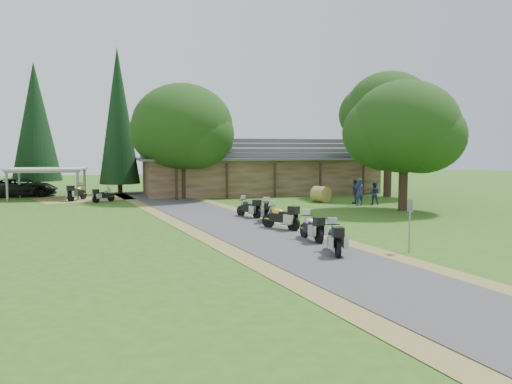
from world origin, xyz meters
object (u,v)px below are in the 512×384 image
object	(u,v)px
hay_bale	(321,194)
car_dark_suv	(22,182)
lodge	(259,165)
carport	(48,183)
motorcycle_carport_a	(77,192)
motorcycle_row_e	(249,207)
motorcycle_row_a	(335,237)
motorcycle_row_c	(281,216)
motorcycle_row_d	(267,210)
motorcycle_carport_b	(104,195)
motorcycle_row_b	(311,226)

from	to	relation	value
hay_bale	car_dark_suv	bearing A→B (deg)	153.30
lodge	carport	xyz separation A→B (m)	(-17.61, -0.79, -1.23)
motorcycle_carport_a	motorcycle_row_e	bearing A→B (deg)	-110.12
motorcycle_row_a	motorcycle_row_c	size ratio (longest dim) A/B	0.94
motorcycle_carport_a	lodge	bearing A→B (deg)	-48.27
car_dark_suv	motorcycle_row_c	xyz separation A→B (m)	(15.03, -22.02, -0.48)
motorcycle_row_d	motorcycle_carport_b	distance (m)	15.46
motorcycle_carport_b	car_dark_suv	bearing A→B (deg)	99.17
hay_bale	lodge	bearing A→B (deg)	102.78
lodge	hay_bale	distance (m)	9.48
carport	motorcycle_row_e	world-z (taller)	carport
lodge	motorcycle_row_e	size ratio (longest dim) A/B	11.99
carport	motorcycle_row_e	distance (m)	19.22
motorcycle_row_c	motorcycle_carport_b	distance (m)	17.66
car_dark_suv	motorcycle_row_c	distance (m)	26.66
lodge	motorcycle_row_c	xyz separation A→B (m)	(-4.89, -20.03, -1.77)
hay_bale	motorcycle_carport_a	bearing A→B (deg)	159.95
motorcycle_row_b	motorcycle_carport_a	xyz separation A→B (m)	(-10.70, 20.55, 0.04)
motorcycle_row_a	motorcycle_carport_a	world-z (taller)	motorcycle_carport_a
motorcycle_row_e	hay_bale	bearing A→B (deg)	-73.85
lodge	car_dark_suv	size ratio (longest dim) A/B	3.51
motorcycle_row_b	motorcycle_row_e	world-z (taller)	motorcycle_row_b
carport	motorcycle_row_d	xyz separation A→B (m)	(12.84, -16.60, -0.59)
motorcycle_row_e	motorcycle_carport_a	size ratio (longest dim) A/B	0.90
motorcycle_row_d	motorcycle_row_a	bearing A→B (deg)	-166.43
hay_bale	motorcycle_carport_b	bearing A→B (deg)	163.68
motorcycle_row_c	hay_bale	size ratio (longest dim) A/B	1.69
motorcycle_row_a	car_dark_suv	bearing A→B (deg)	43.93
motorcycle_row_c	carport	bearing A→B (deg)	0.90
car_dark_suv	motorcycle_row_e	distance (m)	22.83
lodge	motorcycle_row_a	distance (m)	26.51
car_dark_suv	motorcycle_row_b	world-z (taller)	car_dark_suv
motorcycle_row_d	lodge	bearing A→B (deg)	-1.40
motorcycle_row_a	motorcycle_row_c	xyz separation A→B (m)	(-0.07, 5.97, 0.04)
motorcycle_carport_a	hay_bale	world-z (taller)	motorcycle_carport_a
carport	motorcycle_row_b	size ratio (longest dim) A/B	3.02
hay_bale	carport	bearing A→B (deg)	157.17
car_dark_suv	carport	bearing A→B (deg)	-140.15
motorcycle_row_c	motorcycle_row_a	bearing A→B (deg)	148.08
motorcycle_row_d	motorcycle_row_b	bearing A→B (deg)	-164.66
lodge	motorcycle_carport_b	bearing A→B (deg)	-161.24
motorcycle_row_d	motorcycle_row_c	bearing A→B (deg)	-168.74
car_dark_suv	motorcycle_row_a	distance (m)	31.81
carport	motorcycle_carport_b	world-z (taller)	carport
hay_bale	motorcycle_row_d	bearing A→B (deg)	-129.37
motorcycle_row_a	hay_bale	xyz separation A→B (m)	(6.88, 16.94, -0.05)
motorcycle_row_e	car_dark_suv	bearing A→B (deg)	14.78
motorcycle_row_b	motorcycle_carport_a	size ratio (longest dim) A/B	0.94
carport	motorcycle_carport_b	bearing A→B (deg)	-35.23
motorcycle_row_c	lodge	bearing A→B (deg)	-46.30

